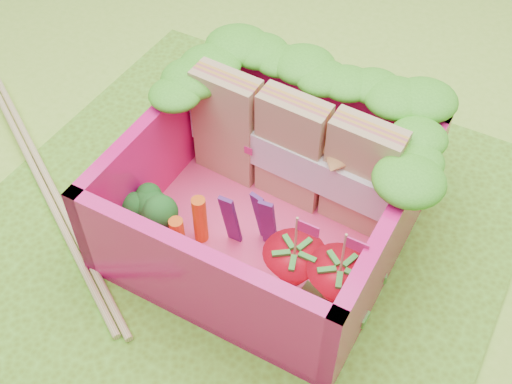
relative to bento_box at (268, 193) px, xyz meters
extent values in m
plane|color=#97D43C|center=(-0.13, -0.05, -0.31)|extent=(14.00, 14.00, 0.00)
cube|color=#629521|center=(-0.13, -0.05, -0.29)|extent=(2.60, 2.60, 0.03)
cube|color=#FF417E|center=(0.00, 0.00, -0.25)|extent=(1.30, 1.30, 0.05)
cube|color=#E71371|center=(0.00, 0.61, 0.00)|extent=(1.30, 0.07, 0.55)
cube|color=#E71371|center=(0.00, -0.61, 0.00)|extent=(1.30, 0.07, 0.55)
cube|color=#E71371|center=(-0.61, 0.00, 0.00)|extent=(0.07, 1.30, 0.55)
cube|color=#E71371|center=(0.61, 0.00, 0.00)|extent=(0.07, 1.30, 0.55)
ellipsoid|color=#3A991B|center=(-0.50, 0.58, 0.33)|extent=(0.30, 0.30, 0.11)
ellipsoid|color=#3A991B|center=(-0.38, 0.58, 0.33)|extent=(0.30, 0.30, 0.11)
ellipsoid|color=#3A991B|center=(-0.25, 0.58, 0.33)|extent=(0.30, 0.30, 0.11)
ellipsoid|color=#3A991B|center=(-0.13, 0.58, 0.33)|extent=(0.30, 0.30, 0.11)
ellipsoid|color=#3A991B|center=(0.00, 0.58, 0.33)|extent=(0.30, 0.30, 0.11)
ellipsoid|color=#3A991B|center=(0.12, 0.58, 0.33)|extent=(0.30, 0.30, 0.11)
ellipsoid|color=#3A991B|center=(0.25, 0.58, 0.33)|extent=(0.30, 0.30, 0.11)
ellipsoid|color=#3A991B|center=(0.37, 0.58, 0.33)|extent=(0.30, 0.30, 0.11)
ellipsoid|color=#3A991B|center=(0.50, 0.58, 0.33)|extent=(0.30, 0.30, 0.11)
ellipsoid|color=#3A991B|center=(-0.58, 0.10, 0.33)|extent=(0.27, 0.27, 0.10)
ellipsoid|color=#3A991B|center=(-0.58, 0.24, 0.33)|extent=(0.27, 0.27, 0.10)
ellipsoid|color=#3A991B|center=(-0.58, 0.38, 0.33)|extent=(0.27, 0.27, 0.10)
ellipsoid|color=#3A991B|center=(0.58, 0.10, 0.33)|extent=(0.27, 0.27, 0.10)
ellipsoid|color=#3A991B|center=(0.58, 0.24, 0.33)|extent=(0.27, 0.27, 0.10)
ellipsoid|color=#3A991B|center=(0.58, 0.38, 0.33)|extent=(0.27, 0.27, 0.10)
cube|color=tan|center=(-0.37, 0.25, 0.09)|extent=(0.36, 0.17, 0.62)
cube|color=tan|center=(0.00, 0.25, 0.09)|extent=(0.36, 0.17, 0.62)
cube|color=tan|center=(0.37, 0.25, 0.09)|extent=(0.36, 0.17, 0.62)
cube|color=white|center=(0.00, 0.25, 0.05)|extent=(1.13, 0.24, 0.20)
cylinder|color=#5E9146|center=(-0.47, -0.30, -0.16)|extent=(0.12, 0.12, 0.13)
ellipsoid|color=#16551E|center=(-0.47, -0.30, -0.04)|extent=(0.35, 0.35, 0.12)
cylinder|color=orange|center=(-0.28, -0.37, -0.10)|extent=(0.07, 0.07, 0.24)
cylinder|color=orange|center=(-0.24, -0.24, -0.08)|extent=(0.07, 0.07, 0.28)
cube|color=#4A1958|center=(-0.09, -0.20, -0.04)|extent=(0.07, 0.02, 0.38)
cube|color=#4A1958|center=(0.03, -0.12, -0.04)|extent=(0.07, 0.03, 0.38)
cube|color=#4A1958|center=(0.08, -0.14, -0.04)|extent=(0.07, 0.03, 0.38)
cone|color=red|center=(0.29, -0.29, -0.08)|extent=(0.28, 0.28, 0.28)
cylinder|color=tan|center=(0.29, -0.29, 0.18)|extent=(0.01, 0.01, 0.24)
cube|color=#D92478|center=(0.34, -0.29, 0.26)|extent=(0.10, 0.01, 0.06)
cone|color=red|center=(0.50, -0.28, -0.08)|extent=(0.29, 0.29, 0.29)
cylinder|color=tan|center=(0.50, -0.28, 0.18)|extent=(0.01, 0.01, 0.24)
cube|color=#D92478|center=(0.55, -0.28, 0.26)|extent=(0.10, 0.01, 0.06)
cube|color=green|center=(0.50, -0.08, -0.20)|extent=(0.32, 0.19, 0.05)
cube|color=green|center=(0.50, -0.29, -0.20)|extent=(0.32, 0.08, 0.05)
cube|color=tan|center=(-1.21, -0.33, -0.26)|extent=(1.88, 1.13, 0.04)
cube|color=tan|center=(-1.16, -0.31, -0.26)|extent=(1.88, 1.13, 0.04)
camera|label=1|loc=(0.95, -1.82, 2.30)|focal=45.00mm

